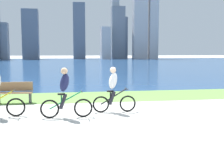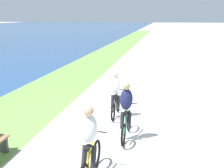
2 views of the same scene
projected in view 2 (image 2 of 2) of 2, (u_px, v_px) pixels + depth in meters
The scene contains 5 objects.
ground_plane at pixel (118, 119), 9.44m from camera, with size 300.00×300.00×0.00m, color #B2AFA8.
grass_strip_bayside at pixel (15, 112), 10.15m from camera, with size 120.00×3.32×0.01m, color #6B9947.
cyclist_lead at pixel (116, 93), 9.57m from camera, with size 1.58×0.52×1.64m.
cyclist_trailing at pixel (126, 111), 7.82m from camera, with size 1.72×0.52×1.67m.
cyclist_distant_rear at pixel (89, 144), 5.78m from camera, with size 1.72×0.52×1.68m.
Camera 2 is at (-8.76, -1.49, 3.44)m, focal length 44.21 mm.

